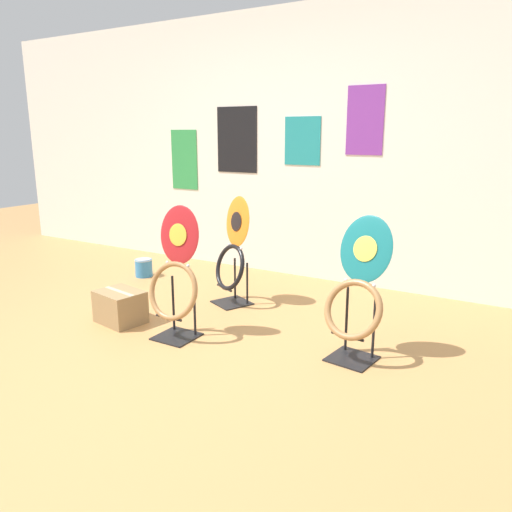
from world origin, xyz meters
TOP-DOWN VIEW (x-y plane):
  - ground_plane at (0.00, 0.00)m, footprint 14.00×14.00m
  - wall_back at (-0.00, 2.41)m, footprint 8.00×0.07m
  - toilet_seat_display_crimson_swirl at (0.06, 0.50)m, footprint 0.42×0.28m
  - toilet_seat_display_orange_sun at (0.01, 1.31)m, footprint 0.43×0.37m
  - toilet_seat_display_teal_sax at (1.28, 0.80)m, footprint 0.42×0.37m
  - paint_can at (-1.24, 1.54)m, footprint 0.18×0.18m
  - storage_box at (-0.50, 0.50)m, footprint 0.40×0.34m

SIDE VIEW (x-z plane):
  - ground_plane at x=0.00m, z-range 0.00..0.00m
  - paint_can at x=-1.24m, z-range 0.00..0.19m
  - storage_box at x=-0.50m, z-range 0.00..0.25m
  - toilet_seat_display_teal_sax at x=1.28m, z-range -0.03..0.89m
  - toilet_seat_display_orange_sun at x=0.01m, z-range -0.03..0.90m
  - toilet_seat_display_crimson_swirl at x=0.06m, z-range -0.02..0.93m
  - wall_back at x=0.00m, z-range 0.00..2.60m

